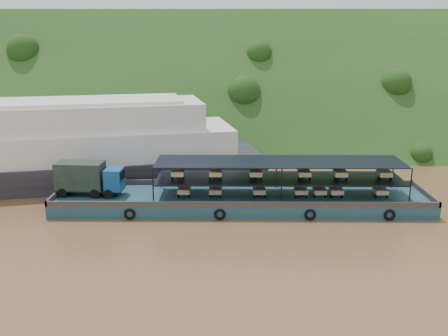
{
  "coord_description": "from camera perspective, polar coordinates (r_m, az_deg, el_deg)",
  "views": [
    {
      "loc": [
        -1.57,
        -44.55,
        15.94
      ],
      "look_at": [
        -2.0,
        3.0,
        3.2
      ],
      "focal_mm": 40.0,
      "sensor_mm": 36.0,
      "label": 1
    }
  ],
  "objects": [
    {
      "name": "passenger_ferry",
      "position": [
        58.06,
        -18.35,
        2.31
      ],
      "size": [
        46.39,
        21.05,
        9.11
      ],
      "rotation": [
        0.0,
        0.0,
        0.23
      ],
      "color": "black",
      "rests_on": "ground"
    },
    {
      "name": "ground",
      "position": [
        47.35,
        2.4,
        -4.69
      ],
      "size": [
        160.0,
        160.0,
        0.0
      ],
      "primitive_type": "plane",
      "color": "brown",
      "rests_on": "ground"
    },
    {
      "name": "cargo_barge",
      "position": [
        47.44,
        0.85,
        -3.24
      ],
      "size": [
        35.0,
        7.18,
        4.54
      ],
      "color": "#15394A",
      "rests_on": "ground"
    },
    {
      "name": "hillside",
      "position": [
        82.13,
        1.61,
        3.8
      ],
      "size": [
        140.0,
        39.6,
        39.6
      ],
      "primitive_type": "cube",
      "rotation": [
        0.79,
        0.0,
        0.0
      ],
      "color": "#163613",
      "rests_on": "ground"
    }
  ]
}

